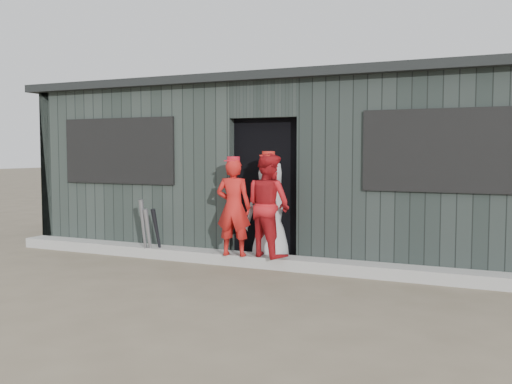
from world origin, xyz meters
The scene contains 9 objects.
ground centered at (0.00, 0.00, 0.00)m, with size 80.00×80.00×0.00m, color brown.
curb centered at (0.00, 1.82, 0.07)m, with size 8.00×0.36×0.15m, color gray.
bat_left centered at (-1.61, 1.63, 0.37)m, with size 0.07×0.07×0.73m, color gray.
bat_mid centered at (-1.69, 1.62, 0.43)m, with size 0.07×0.07×0.86m, color gray.
bat_right centered at (-1.53, 1.72, 0.36)m, with size 0.07×0.07×0.73m, color black.
player_red_left centered at (-0.26, 1.64, 0.80)m, with size 0.47×0.31×1.30m, color #B51A16.
player_red_right centered at (0.19, 1.77, 0.83)m, with size 0.67×0.52×1.37m, color #AD151A.
player_grey_back centered at (0.09, 2.10, 0.71)m, with size 0.69×0.45×1.42m, color #ABABAB.
dugout centered at (0.00, 3.50, 1.29)m, with size 8.30×3.30×2.62m.
Camera 1 is at (3.13, -5.10, 1.53)m, focal length 40.00 mm.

